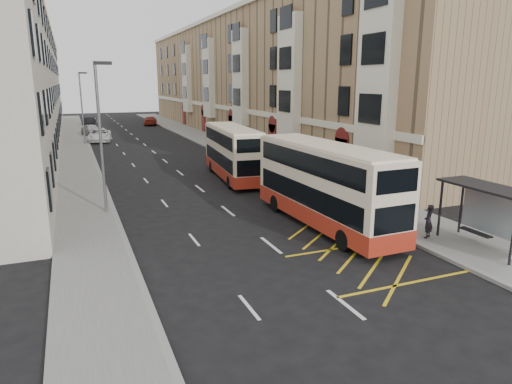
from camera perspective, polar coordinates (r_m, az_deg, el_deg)
name	(u,v)px	position (r m, az deg, el deg)	size (l,w,h in m)	color
ground	(315,280)	(17.23, 7.39, -10.89)	(200.00, 200.00, 0.00)	black
pavement_right	(239,152)	(46.90, -2.12, 4.99)	(4.00, 120.00, 0.15)	#63625E
pavement_left	(78,162)	(44.13, -21.41, 3.51)	(3.00, 120.00, 0.15)	#63625E
kerb_right	(221,153)	(46.26, -4.45, 4.84)	(0.25, 120.00, 0.15)	gray
kerb_left	(95,161)	(44.17, -19.47, 3.68)	(0.25, 120.00, 0.15)	gray
road_markings	(138,140)	(59.52, -14.48, 6.35)	(10.00, 110.00, 0.01)	silver
terrace_right	(247,78)	(63.18, -1.08, 14.00)	(10.75, 79.00, 15.25)	#997E58
terrace_left	(13,87)	(59.33, -28.14, 11.50)	(9.18, 79.00, 13.25)	beige
bus_shelter	(497,205)	(21.48, 27.91, -1.39)	(1.65, 4.25, 2.70)	black
guard_railing	(366,204)	(24.74, 13.56, -1.41)	(0.06, 6.56, 1.01)	red
street_lamp_near	(101,130)	(25.73, -18.82, 7.38)	(0.93, 0.18, 8.00)	slate
street_lamp_far	(82,104)	(55.64, -20.91, 10.21)	(0.93, 0.18, 8.00)	slate
double_decker_front	(325,185)	(22.88, 8.61, 0.84)	(2.66, 10.46, 4.15)	beige
double_decker_rear	(233,153)	(34.02, -2.93, 4.93)	(3.14, 9.90, 3.88)	beige
pedestrian_near	(428,221)	(22.22, 20.75, -3.44)	(0.57, 0.38, 1.57)	black
pedestrian_far	(372,189)	(27.21, 14.34, 0.31)	(1.05, 0.44, 1.80)	black
white_van	(100,135)	(58.89, -18.97, 6.72)	(2.55, 5.52, 1.54)	white
car_silver	(92,130)	(65.02, -19.86, 7.27)	(1.90, 4.72, 1.61)	#A3A4AA
car_dark	(89,121)	(82.76, -20.18, 8.33)	(1.35, 3.88, 1.28)	black
car_red	(150,121)	(79.39, -13.06, 8.67)	(2.00, 4.92, 1.43)	maroon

